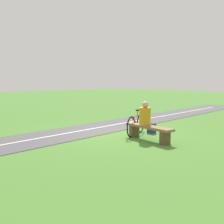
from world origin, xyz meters
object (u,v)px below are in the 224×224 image
object	(u,v)px
bench	(149,130)
person_seated	(145,115)
backpack	(152,128)
bicycle	(136,124)

from	to	relation	value
bench	person_seated	world-z (taller)	person_seated
bench	backpack	xyz separation A→B (m)	(0.72, -1.08, -0.16)
bicycle	backpack	xyz separation A→B (m)	(-0.18, -0.70, -0.21)
bicycle	person_seated	bearing A→B (deg)	42.54
backpack	person_seated	bearing A→B (deg)	116.74
bicycle	backpack	world-z (taller)	bicycle
bicycle	backpack	distance (m)	0.75
bench	bicycle	distance (m)	0.98
person_seated	backpack	distance (m)	1.36
bicycle	backpack	size ratio (longest dim) A/B	4.29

